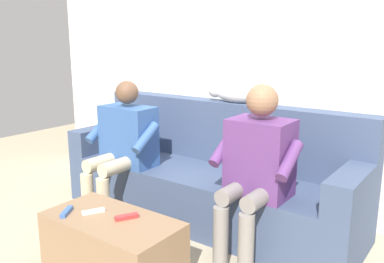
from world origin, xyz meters
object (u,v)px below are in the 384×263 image
Objects in this scene: cat_on_backrest at (232,94)px; remote_blue at (67,212)px; remote_white at (93,211)px; coffee_table at (113,246)px; person_right_seated at (123,142)px; couch at (209,179)px; remote_red at (127,217)px; person_left_seated at (257,163)px.

cat_on_backrest is 4.04× the size of remote_blue.
cat_on_backrest is 4.10× the size of remote_white.
coffee_table is 0.78× the size of person_right_seated.
remote_red is (-0.08, 1.02, 0.06)m from couch.
person_left_seated is at bearing -8.72° from remote_red.
remote_blue is at bearing 76.64° from cat_on_backrest.
couch is at bearing 32.73° from remote_red.
person_left_seated is 8.03× the size of remote_blue.
person_right_seated is (0.59, 0.37, 0.30)m from couch.
person_right_seated is at bearing 60.61° from remote_white.
person_right_seated is 0.96m from remote_red.
remote_red is (0.51, 0.68, -0.27)m from person_left_seated.
remote_red is at bearing 53.08° from person_left_seated.
person_left_seated is 0.89m from remote_red.
person_left_seated is at bearing -16.41° from remote_white.
person_left_seated is 1.08m from remote_white.
person_right_seated is 0.90m from remote_blue.
remote_white is at bearing 80.90° from cat_on_backrest.
remote_red is at bearing -46.07° from remote_white.
couch is 2.12× the size of person_left_seated.
couch is at bearing -90.00° from coffee_table.
remote_blue is 0.39m from remote_red.
coffee_table is 0.74× the size of person_left_seated.
coffee_table is at bearing -56.44° from remote_white.
remote_red is (-0.35, -0.17, -0.00)m from remote_blue.
remote_white is (0.15, 0.01, 0.20)m from coffee_table.
couch is 1.07m from coffee_table.
remote_white is (0.15, 1.08, 0.06)m from couch.
remote_blue is 1.01× the size of remote_red.
remote_blue is at bearing 143.62° from remote_red.
person_left_seated reaches higher than couch.
cat_on_backrest reaches higher than remote_white.
remote_red is at bearing -148.28° from coffee_table.
remote_red is at bearing 90.79° from cat_on_backrest.
person_right_seated is 0.97m from cat_on_backrest.
remote_red is at bearing 136.27° from person_right_seated.
person_right_seated reaches higher than couch.
remote_blue and remote_red have the same top height.
cat_on_backrest is (-0.65, -0.60, 0.37)m from person_right_seated.
person_right_seated is 0.87m from remote_white.
couch is at bearing -29.74° from person_left_seated.
person_left_seated is at bearing -129.03° from coffee_table.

